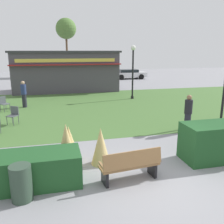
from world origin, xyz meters
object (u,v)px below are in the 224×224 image
at_px(cafe_chair_east, 4,103).
at_px(parked_car_east_slot, 129,74).
at_px(cafe_chair_center, 13,114).
at_px(park_bench, 130,165).
at_px(tree_left_bg, 66,29).
at_px(parked_car_center_slot, 90,75).
at_px(lamppost_far, 133,65).
at_px(parked_car_west_slot, 49,76).
at_px(person_strolling, 24,94).
at_px(person_standing, 188,113).
at_px(food_kiosk, 66,71).
at_px(trash_bin, 21,183).

distance_m(cafe_chair_east, parked_car_east_slot, 19.28).
bearing_deg(cafe_chair_east, cafe_chair_center, -71.88).
bearing_deg(park_bench, tree_left_bg, 89.90).
bearing_deg(cafe_chair_center, cafe_chair_east, 108.12).
bearing_deg(parked_car_center_slot, cafe_chair_center, -109.72).
bearing_deg(parked_car_east_slot, park_bench, -107.22).
bearing_deg(lamppost_far, parked_car_west_slot, 116.15).
relative_size(person_strolling, parked_car_center_slot, 0.39).
relative_size(person_standing, parked_car_west_slot, 0.39).
distance_m(food_kiosk, cafe_chair_east, 8.25).
xyz_separation_m(person_strolling, parked_car_west_slot, (1.34, 13.92, -0.22)).
xyz_separation_m(food_kiosk, parked_car_east_slot, (8.33, 7.68, -1.13)).
height_order(food_kiosk, parked_car_west_slot, food_kiosk).
xyz_separation_m(park_bench, food_kiosk, (-0.82, 16.53, 1.30)).
relative_size(lamppost_far, parked_car_center_slot, 0.90).
distance_m(trash_bin, cafe_chair_center, 6.84).
xyz_separation_m(lamppost_far, cafe_chair_east, (-8.71, -1.93, -1.95)).
relative_size(cafe_chair_center, parked_car_east_slot, 0.21).
height_order(park_bench, lamppost_far, lamppost_far).
relative_size(trash_bin, parked_car_west_slot, 0.21).
distance_m(parked_car_center_slot, tree_left_bg, 8.29).
bearing_deg(cafe_chair_center, food_kiosk, 72.57).
distance_m(person_strolling, parked_car_west_slot, 13.99).
xyz_separation_m(person_strolling, tree_left_bg, (3.91, 19.42, 5.52)).
bearing_deg(parked_car_center_slot, food_kiosk, -112.61).
relative_size(cafe_chair_center, parked_car_center_slot, 0.20).
bearing_deg(parked_car_west_slot, person_standing, -73.20).
height_order(park_bench, parked_car_center_slot, parked_car_center_slot).
height_order(lamppost_far, cafe_chair_east, lamppost_far).
xyz_separation_m(park_bench, parked_car_east_slot, (7.50, 24.21, 0.16)).
xyz_separation_m(trash_bin, tree_left_bg, (2.89, 29.96, 5.93)).
bearing_deg(tree_left_bg, trash_bin, -95.51).
bearing_deg(food_kiosk, person_standing, -70.70).
bearing_deg(trash_bin, person_strolling, 95.51).
height_order(trash_bin, parked_car_west_slot, parked_car_west_slot).
relative_size(person_strolling, parked_car_east_slot, 0.40).
height_order(food_kiosk, parked_car_east_slot, food_kiosk).
relative_size(food_kiosk, parked_car_east_slot, 2.17).
bearing_deg(cafe_chair_center, lamppost_far, 32.37).
bearing_deg(trash_bin, cafe_chair_center, 99.50).
xyz_separation_m(parked_car_east_slot, tree_left_bg, (-7.45, 5.51, 5.74)).
relative_size(cafe_chair_center, tree_left_bg, 0.11).
height_order(cafe_chair_east, parked_car_east_slot, parked_car_east_slot).
bearing_deg(parked_car_east_slot, cafe_chair_east, -130.21).
bearing_deg(park_bench, lamppost_far, 71.73).
xyz_separation_m(trash_bin, cafe_chair_center, (-1.13, 6.75, 0.07)).
height_order(cafe_chair_center, parked_car_east_slot, parked_car_east_slot).
xyz_separation_m(lamppost_far, parked_car_center_slot, (-1.39, 12.80, -1.84)).
bearing_deg(person_strolling, parked_car_west_slot, 175.55).
distance_m(person_standing, tree_left_bg, 27.09).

